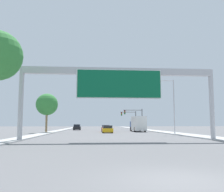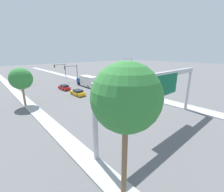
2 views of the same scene
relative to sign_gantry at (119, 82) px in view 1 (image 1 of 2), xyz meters
name	(u,v)px [view 1 (image 1 of 2)]	position (x,y,z in m)	size (l,w,h in m)	color
ground_plane	(179,181)	(0.00, -17.89, -6.03)	(300.00, 300.00, 0.00)	slate
sidewalk_right	(144,130)	(11.25, 42.11, -5.96)	(3.00, 120.00, 0.15)	#AEAEAE
median_strip_left	(63,130)	(-10.75, 42.11, -5.96)	(2.00, 120.00, 0.15)	#AEAEAE
sign_gantry	(119,82)	(0.00, 0.00, 0.00)	(20.39, 0.73, 7.53)	#B2B2B7
car_mid_right	(107,129)	(0.00, 21.54, -5.38)	(1.89, 4.38, 1.38)	gold
car_mid_center	(106,128)	(0.00, 29.10, -5.36)	(1.74, 4.38, 1.41)	red
car_near_center	(77,127)	(-7.00, 42.16, -5.32)	(1.85, 4.71, 1.52)	black
truck_box_primary	(138,124)	(7.00, 28.29, -4.39)	(2.39, 8.29, 3.24)	navy
traffic_light_near_intersection	(136,116)	(8.51, 40.11, -2.18)	(5.13, 0.32, 5.59)	#2D2D30
traffic_light_mid_block	(130,117)	(8.60, 50.11, -2.25)	(4.85, 0.32, 5.51)	#2D2D30
palm_tree_background	(47,105)	(-11.36, 21.83, -0.76)	(4.07, 4.07, 7.34)	#8C704C
street_lamp_right	(172,102)	(10.01, 13.82, -0.80)	(2.76, 0.28, 8.85)	#B2B2B7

